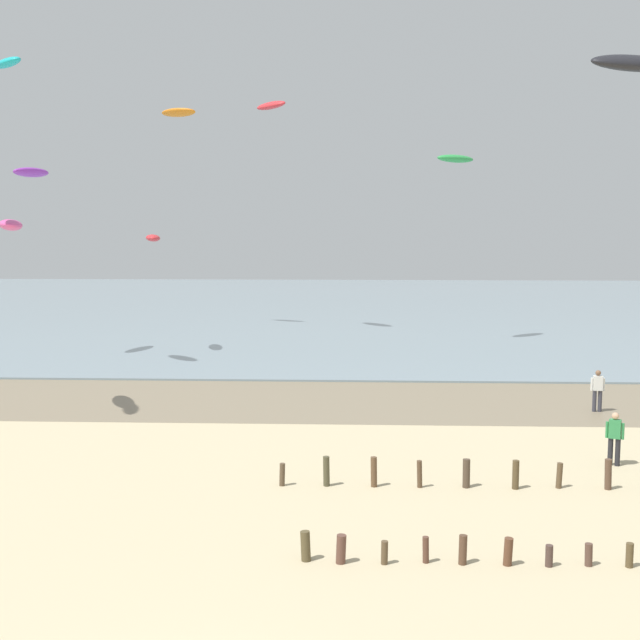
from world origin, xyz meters
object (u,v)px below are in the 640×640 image
Objects in this scene: person_left_flank at (598,389)px; kite_aloft_1 at (271,105)px; kite_aloft_2 at (11,225)px; kite_aloft_7 at (634,63)px; kite_aloft_9 at (8,63)px; person_right_flank at (615,437)px; kite_aloft_8 at (153,238)px; kite_aloft_6 at (455,159)px; kite_aloft_0 at (31,172)px; kite_aloft_11 at (178,112)px.

kite_aloft_1 is at bearing 123.89° from person_left_flank.
kite_aloft_2 is at bearing -176.90° from person_left_flank.
kite_aloft_9 is at bearing 139.47° from kite_aloft_7.
kite_aloft_9 is (-26.44, 11.16, 2.29)m from kite_aloft_7.
kite_aloft_2 reaches higher than person_right_flank.
kite_aloft_8 is at bearing -74.64° from kite_aloft_1.
kite_aloft_6 is (11.85, -4.17, -3.86)m from kite_aloft_1.
kite_aloft_8 is at bearing 124.59° from kite_aloft_0.
kite_aloft_1 reaches higher than kite_aloft_6.
kite_aloft_1 is at bearing -78.73° from kite_aloft_9.
person_left_flank is 7.75m from person_right_flank.
kite_aloft_1 reaches higher than kite_aloft_8.
kite_aloft_8 is (-5.99, -9.00, -8.66)m from kite_aloft_1.
kite_aloft_11 is at bearing 131.32° from person_left_flank.
kite_aloft_8 reaches higher than person_right_flank.
kite_aloft_8 is (-19.84, 21.65, 5.84)m from person_right_flank.
person_left_flank is 0.64× the size of kite_aloft_9.
kite_aloft_0 is 7.45m from kite_aloft_8.
kite_aloft_1 is 26.78m from kite_aloft_2.
person_right_flank is 29.95m from kite_aloft_8.
kite_aloft_0 is 17.21m from kite_aloft_1.
kite_aloft_1 is 7.06m from kite_aloft_11.
person_right_flank is 0.64× the size of kite_aloft_9.
kite_aloft_2 is 12.11m from kite_aloft_9.
person_right_flank is 0.62× the size of kite_aloft_2.
kite_aloft_11 is at bearing 109.28° from kite_aloft_7.
kite_aloft_8 is (-21.15, 17.90, -6.32)m from kite_aloft_7.
kite_aloft_2 is (-23.39, -1.27, 6.63)m from person_left_flank.
kite_aloft_8 is at bearing 122.10° from kite_aloft_7.
kite_aloft_0 is at bearing 174.97° from kite_aloft_2.
kite_aloft_2 is 28.51m from kite_aloft_6.
kite_aloft_1 is 1.10× the size of kite_aloft_2.
kite_aloft_9 is (0.87, -4.65, 4.98)m from kite_aloft_0.
person_right_flank is at bearing 50.94° from kite_aloft_2.
kite_aloft_1 reaches higher than kite_aloft_11.
kite_aloft_9 is at bearing -81.12° from kite_aloft_11.
kite_aloft_1 reaches higher than kite_aloft_9.
kite_aloft_9 reaches higher than kite_aloft_0.
kite_aloft_6 reaches higher than kite_aloft_0.
kite_aloft_6 is 23.03m from kite_aloft_7.
kite_aloft_8 is 14.08m from kite_aloft_11.
kite_aloft_1 is 1.14× the size of kite_aloft_9.
kite_aloft_2 reaches higher than person_left_flank.
kite_aloft_1 reaches higher than person_right_flank.
kite_aloft_0 is 1.07× the size of kite_aloft_9.
kite_aloft_9 is (-3.40, 8.60, 7.81)m from kite_aloft_2.
kite_aloft_0 is at bearing -23.49° from kite_aloft_6.
person_left_flank is at bearing 77.71° from person_right_flank.
kite_aloft_6 is at bearing 91.64° from kite_aloft_8.
person_right_flank is 41.32m from kite_aloft_11.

